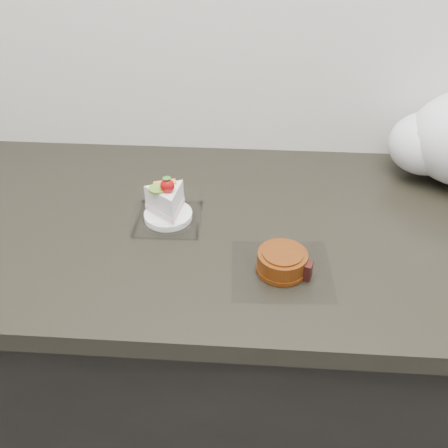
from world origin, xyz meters
name	(u,v)px	position (x,y,z in m)	size (l,w,h in m)	color
counter	(249,363)	(0.00, 1.69, 0.45)	(2.04, 0.64, 0.90)	black
cake_tray	(168,208)	(-0.18, 1.69, 0.93)	(0.14, 0.14, 0.10)	white
mooncake_wrap	(283,264)	(0.05, 1.55, 0.92)	(0.18, 0.17, 0.04)	white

